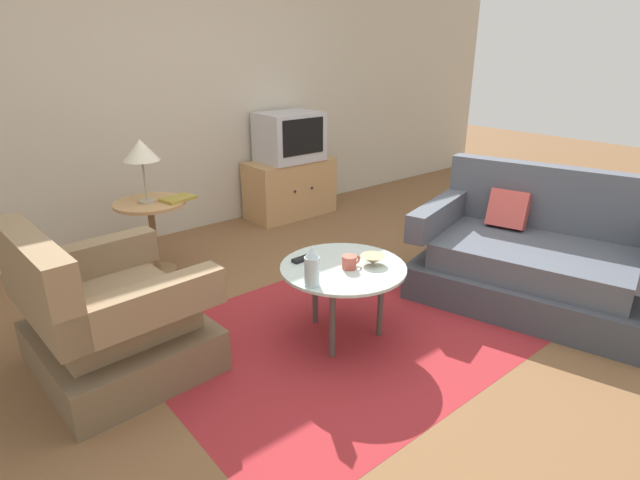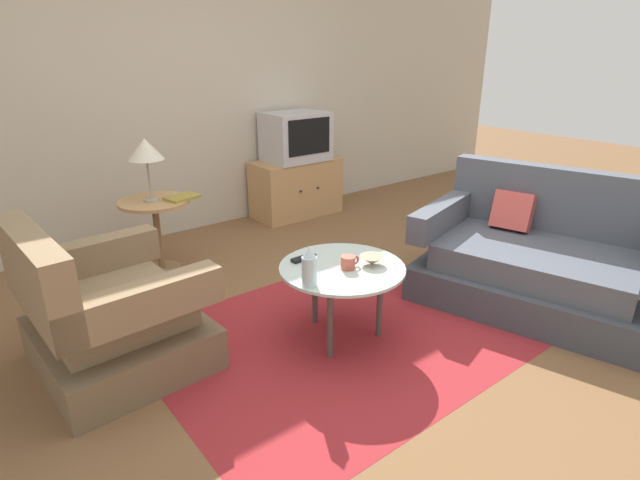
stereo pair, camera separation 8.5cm
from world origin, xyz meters
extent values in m
plane|color=brown|center=(0.00, 0.00, 0.00)|extent=(16.00, 16.00, 0.00)
cube|color=#BCB29E|center=(0.00, 2.48, 1.35)|extent=(9.00, 0.12, 2.70)
cube|color=maroon|center=(-0.11, 0.04, 0.00)|extent=(2.21, 1.73, 0.00)
cube|color=brown|center=(-1.25, 0.59, 0.12)|extent=(0.87, 0.95, 0.24)
cube|color=#846B4C|center=(-1.25, 0.59, 0.33)|extent=(0.72, 0.66, 0.18)
cube|color=#846B4C|center=(-1.59, 0.58, 0.64)|extent=(0.19, 0.91, 0.43)
cube|color=#846B4C|center=(-1.23, 0.21, 0.52)|extent=(0.83, 0.19, 0.19)
cube|color=#846B4C|center=(-1.27, 0.97, 0.52)|extent=(0.83, 0.19, 0.19)
cube|color=#3E424B|center=(1.19, -0.45, 0.12)|extent=(1.31, 1.70, 0.24)
cube|color=#4C515B|center=(1.19, -0.45, 0.33)|extent=(1.10, 1.39, 0.18)
cube|color=#4C515B|center=(1.57, -0.35, 0.65)|extent=(0.54, 1.48, 0.46)
cube|color=#4C515B|center=(1.00, 0.20, 0.52)|extent=(0.94, 0.39, 0.20)
cube|color=#C64C47|center=(1.37, -0.12, 0.55)|extent=(0.26, 0.31, 0.29)
cylinder|color=#B2C6C1|center=(-0.11, 0.04, 0.46)|extent=(0.74, 0.74, 0.02)
cylinder|color=#4C4742|center=(-0.14, 0.27, 0.23)|extent=(0.04, 0.04, 0.45)
cylinder|color=#4C4742|center=(-0.31, -0.09, 0.23)|extent=(0.04, 0.04, 0.45)
cylinder|color=#4C4742|center=(0.07, -0.10, 0.23)|extent=(0.04, 0.04, 0.45)
cylinder|color=tan|center=(-0.61, 1.66, 0.57)|extent=(0.53, 0.53, 0.02)
cylinder|color=brown|center=(-0.61, 1.66, 0.28)|extent=(0.05, 0.05, 0.56)
cylinder|color=brown|center=(-0.61, 1.66, 0.01)|extent=(0.29, 0.29, 0.02)
cube|color=tan|center=(1.07, 2.16, 0.29)|extent=(0.90, 0.44, 0.58)
sphere|color=black|center=(0.96, 1.92, 0.32)|extent=(0.02, 0.02, 0.02)
sphere|color=black|center=(1.18, 1.92, 0.32)|extent=(0.02, 0.02, 0.02)
cube|color=#B7B7BC|center=(1.07, 2.15, 0.82)|extent=(0.61, 0.45, 0.48)
cube|color=black|center=(1.07, 1.92, 0.85)|extent=(0.49, 0.01, 0.34)
cylinder|color=#9E937A|center=(-0.63, 1.64, 0.59)|extent=(0.12, 0.12, 0.02)
cylinder|color=#9E937A|center=(-0.63, 1.64, 0.75)|extent=(0.02, 0.02, 0.30)
cone|color=beige|center=(-0.63, 1.64, 0.97)|extent=(0.26, 0.26, 0.15)
cylinder|color=silver|center=(-0.41, -0.04, 0.55)|extent=(0.08, 0.08, 0.16)
cone|color=silver|center=(-0.41, -0.04, 0.66)|extent=(0.07, 0.07, 0.06)
cylinder|color=#B74C3D|center=(-0.11, -0.01, 0.51)|extent=(0.08, 0.08, 0.08)
torus|color=#B74C3D|center=(-0.05, -0.01, 0.51)|extent=(0.05, 0.01, 0.05)
cone|color=tan|center=(0.04, -0.05, 0.50)|extent=(0.15, 0.15, 0.05)
cube|color=black|center=(-0.23, 0.26, 0.48)|extent=(0.16, 0.06, 0.02)
cube|color=olive|center=(-0.42, 1.56, 0.59)|extent=(0.27, 0.22, 0.02)
camera|label=1|loc=(-1.95, -1.95, 1.68)|focal=28.36mm
camera|label=2|loc=(-1.88, -2.00, 1.68)|focal=28.36mm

